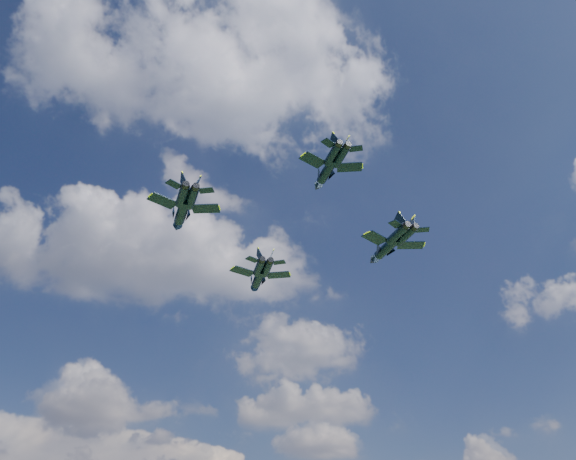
# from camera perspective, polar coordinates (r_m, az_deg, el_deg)

# --- Properties ---
(jet_lead) EXTENTS (13.36, 17.28, 4.11)m
(jet_lead) POSITION_cam_1_polar(r_m,az_deg,el_deg) (123.46, -3.04, -4.92)
(jet_lead) COLOR black
(jet_left) EXTENTS (12.89, 17.11, 4.03)m
(jet_left) POSITION_cam_1_polar(r_m,az_deg,el_deg) (103.70, -10.73, 1.79)
(jet_left) COLOR black
(jet_right) EXTENTS (13.31, 17.83, 4.20)m
(jet_right) POSITION_cam_1_polar(r_m,az_deg,el_deg) (113.88, 9.94, -1.79)
(jet_right) COLOR black
(jet_slot) EXTENTS (10.91, 14.37, 3.39)m
(jet_slot) POSITION_cam_1_polar(r_m,az_deg,el_deg) (94.36, 3.92, 5.97)
(jet_slot) COLOR black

